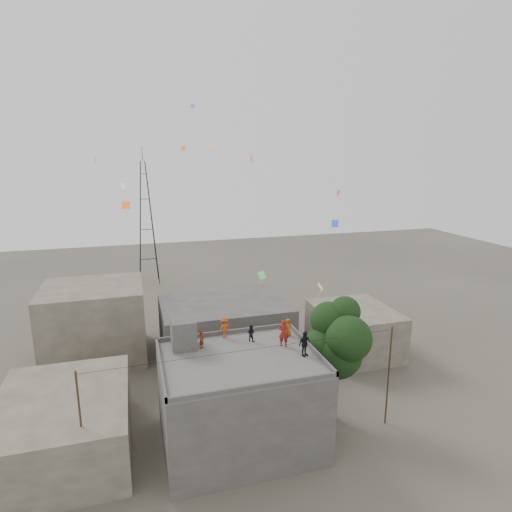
{
  "coord_description": "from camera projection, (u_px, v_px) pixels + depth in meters",
  "views": [
    {
      "loc": [
        -6.06,
        -24.44,
        18.73
      ],
      "look_at": [
        1.76,
        2.16,
        12.22
      ],
      "focal_mm": 30.0,
      "sensor_mm": 36.0,
      "label": 1
    }
  ],
  "objects": [
    {
      "name": "person_dark_child",
      "position": [
        251.0,
        333.0,
        29.75
      ],
      "size": [
        0.73,
        0.71,
        1.19
      ],
      "primitive_type": "imported",
      "rotation": [
        0.0,
        0.0,
        2.45
      ],
      "color": "black",
      "rests_on": "main_building"
    },
    {
      "name": "neighbor_northwest",
      "position": [
        95.0,
        322.0,
        40.17
      ],
      "size": [
        9.0,
        8.0,
        7.0
      ],
      "primitive_type": "cube",
      "color": "#555043",
      "rests_on": "ground"
    },
    {
      "name": "kites",
      "position": [
        234.0,
        194.0,
        31.26
      ],
      "size": [
        19.6,
        17.01,
        12.89
      ],
      "color": "orange",
      "rests_on": "ground"
    },
    {
      "name": "person_orange_child",
      "position": [
        288.0,
        327.0,
        30.62
      ],
      "size": [
        0.7,
        0.54,
        1.29
      ],
      "primitive_type": "imported",
      "rotation": [
        0.0,
        0.0,
        -0.22
      ],
      "color": "#A95813",
      "rests_on": "main_building"
    },
    {
      "name": "main_building",
      "position": [
        240.0,
        401.0,
        28.07
      ],
      "size": [
        10.0,
        8.0,
        6.1
      ],
      "color": "#43413E",
      "rests_on": "ground"
    },
    {
      "name": "person_red_child",
      "position": [
        202.0,
        340.0,
        28.64
      ],
      "size": [
        0.5,
        0.54,
        1.24
      ],
      "primitive_type": "imported",
      "rotation": [
        0.0,
        0.0,
        0.95
      ],
      "color": "maroon",
      "rests_on": "main_building"
    },
    {
      "name": "neighbor_north",
      "position": [
        224.0,
        326.0,
        41.82
      ],
      "size": [
        12.0,
        9.0,
        5.0
      ],
      "primitive_type": "cube",
      "color": "#43413E",
      "rests_on": "ground"
    },
    {
      "name": "transmission_tower",
      "position": [
        146.0,
        223.0,
        62.96
      ],
      "size": [
        2.97,
        2.97,
        20.01
      ],
      "color": "black",
      "rests_on": "ground"
    },
    {
      "name": "person_dark_adult",
      "position": [
        304.0,
        344.0,
        27.49
      ],
      "size": [
        1.07,
        0.78,
        1.68
      ],
      "primitive_type": "imported",
      "rotation": [
        0.0,
        0.0,
        0.42
      ],
      "color": "black",
      "rests_on": "main_building"
    },
    {
      "name": "parapet",
      "position": [
        239.0,
        356.0,
        27.34
      ],
      "size": [
        10.0,
        8.0,
        0.3
      ],
      "color": "#43413E",
      "rests_on": "main_building"
    },
    {
      "name": "person_red_adult",
      "position": [
        284.0,
        333.0,
        28.9
      ],
      "size": [
        0.82,
        0.72,
        1.89
      ],
      "primitive_type": "imported",
      "rotation": [
        0.0,
        0.0,
        2.65
      ],
      "color": "maroon",
      "rests_on": "main_building"
    },
    {
      "name": "neighbor_west",
      "position": [
        64.0,
        426.0,
        27.16
      ],
      "size": [
        8.0,
        10.0,
        4.0
      ],
      "primitive_type": "cube",
      "color": "#555043",
      "rests_on": "ground"
    },
    {
      "name": "neighbor_east",
      "position": [
        354.0,
        331.0,
        41.45
      ],
      "size": [
        7.0,
        8.0,
        4.4
      ],
      "primitive_type": "cube",
      "color": "#555043",
      "rests_on": "ground"
    },
    {
      "name": "utility_line",
      "position": [
        252.0,
        399.0,
        26.87
      ],
      "size": [
        20.12,
        0.62,
        7.4
      ],
      "color": "black",
      "rests_on": "ground"
    },
    {
      "name": "tree",
      "position": [
        339.0,
        340.0,
        29.95
      ],
      "size": [
        4.9,
        4.6,
        9.1
      ],
      "color": "black",
      "rests_on": "ground"
    },
    {
      "name": "stair_head_box",
      "position": [
        183.0,
        333.0,
        28.7
      ],
      "size": [
        1.6,
        1.8,
        2.0
      ],
      "primitive_type": "cube",
      "color": "#43413E",
      "rests_on": "main_building"
    },
    {
      "name": "person_orange_adult",
      "position": [
        224.0,
        327.0,
        30.32
      ],
      "size": [
        1.11,
        0.89,
        1.5
      ],
      "primitive_type": "imported",
      "rotation": [
        0.0,
        0.0,
        -2.73
      ],
      "color": "#B64414",
      "rests_on": "main_building"
    },
    {
      "name": "ground",
      "position": [
        240.0,
        441.0,
        28.77
      ],
      "size": [
        140.0,
        140.0,
        0.0
      ],
      "primitive_type": "plane",
      "color": "#48443B",
      "rests_on": "ground"
    }
  ]
}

